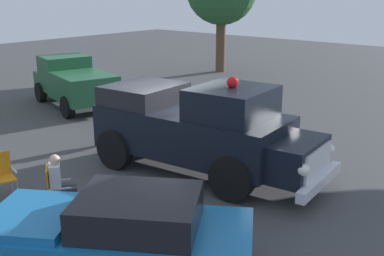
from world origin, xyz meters
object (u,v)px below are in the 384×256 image
object	(u,v)px
parked_pickup	(73,81)
vintage_fire_truck	(200,128)
lawn_chair_near_truck	(54,186)
lawn_chair_by_car	(2,172)
spectator_standing	(153,106)
spectator_seated	(60,181)
classic_hot_rod	(118,235)

from	to	relation	value
parked_pickup	vintage_fire_truck	bearing A→B (deg)	-15.32
vintage_fire_truck	lawn_chair_near_truck	bearing A→B (deg)	-103.02
parked_pickup	lawn_chair_by_car	xyz separation A→B (m)	(5.91, -6.31, -0.40)
spectator_standing	parked_pickup	bearing A→B (deg)	171.66
lawn_chair_by_car	vintage_fire_truck	bearing A→B (deg)	58.41
lawn_chair_near_truck	spectator_seated	bearing A→B (deg)	54.67
lawn_chair_by_car	spectator_standing	size ratio (longest dim) A/B	0.61
spectator_standing	lawn_chair_by_car	bearing A→B (deg)	-82.56
vintage_fire_truck	lawn_chair_by_car	bearing A→B (deg)	-121.59
vintage_fire_truck	parked_pickup	size ratio (longest dim) A/B	1.20
spectator_seated	lawn_chair_near_truck	bearing A→B (deg)	-125.33
classic_hot_rod	spectator_standing	distance (m)	7.85
parked_pickup	spectator_seated	bearing A→B (deg)	-37.92
classic_hot_rod	spectator_seated	bearing A→B (deg)	163.86
lawn_chair_by_car	spectator_seated	size ratio (longest dim) A/B	0.79
spectator_seated	spectator_standing	size ratio (longest dim) A/B	0.77
vintage_fire_truck	spectator_standing	distance (m)	3.55
vintage_fire_truck	parked_pickup	distance (m)	8.69
parked_pickup	lawn_chair_near_truck	xyz separation A→B (m)	(7.51, -6.02, -0.40)
parked_pickup	spectator_seated	xyz separation A→B (m)	(7.59, -5.91, -0.29)
spectator_seated	spectator_standing	bearing A→B (deg)	115.04
parked_pickup	lawn_chair_near_truck	bearing A→B (deg)	-38.71
lawn_chair_by_car	spectator_standing	distance (m)	5.61
classic_hot_rod	vintage_fire_truck	bearing A→B (deg)	113.66
classic_hot_rod	lawn_chair_by_car	distance (m)	4.42
lawn_chair_near_truck	spectator_standing	xyz separation A→B (m)	(-2.33, 5.26, 0.37)
vintage_fire_truck	spectator_standing	xyz separation A→B (m)	(-3.19, 1.53, -0.23)
vintage_fire_truck	parked_pickup	xyz separation A→B (m)	(-8.37, 2.29, -0.21)
vintage_fire_truck	lawn_chair_near_truck	size ratio (longest dim) A/B	6.02
spectator_seated	vintage_fire_truck	bearing A→B (deg)	77.76
classic_hot_rod	lawn_chair_by_car	world-z (taller)	classic_hot_rod
vintage_fire_truck	classic_hot_rod	bearing A→B (deg)	-66.34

